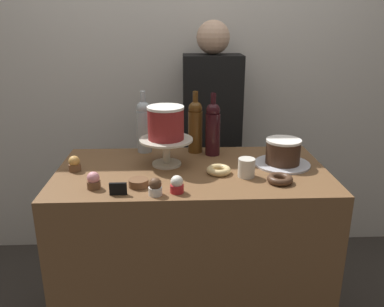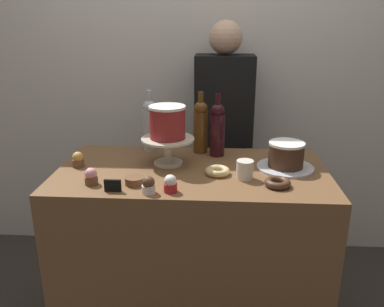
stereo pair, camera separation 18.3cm
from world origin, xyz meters
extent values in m
cube|color=silver|center=(0.00, 0.91, 1.30)|extent=(6.00, 0.05, 2.60)
cube|color=brown|center=(0.00, 0.00, 0.46)|extent=(1.27, 0.67, 0.93)
cylinder|color=beige|center=(-0.12, 0.07, 0.93)|extent=(0.14, 0.14, 0.01)
cylinder|color=beige|center=(-0.12, 0.07, 1.00)|extent=(0.04, 0.04, 0.11)
cylinder|color=beige|center=(-0.12, 0.07, 1.06)|extent=(0.26, 0.26, 0.01)
cylinder|color=maroon|center=(-0.12, 0.07, 1.13)|extent=(0.17, 0.17, 0.14)
cylinder|color=white|center=(-0.12, 0.07, 1.21)|extent=(0.17, 0.17, 0.01)
cylinder|color=silver|center=(0.44, 0.04, 0.93)|extent=(0.27, 0.27, 0.01)
cylinder|color=#3D2619|center=(0.44, 0.04, 0.99)|extent=(0.16, 0.16, 0.11)
cylinder|color=white|center=(0.44, 0.04, 1.05)|extent=(0.17, 0.17, 0.01)
cylinder|color=#B2BCC1|center=(-0.24, 0.28, 1.04)|extent=(0.08, 0.08, 0.22)
sphere|color=#B2BCC1|center=(-0.24, 0.28, 1.17)|extent=(0.07, 0.07, 0.07)
cylinder|color=#B2BCC1|center=(-0.24, 0.28, 1.22)|extent=(0.03, 0.03, 0.08)
cylinder|color=#5B3814|center=(0.03, 0.26, 1.04)|extent=(0.08, 0.08, 0.22)
sphere|color=#5B3814|center=(0.03, 0.26, 1.17)|extent=(0.07, 0.07, 0.07)
cylinder|color=#5B3814|center=(0.03, 0.26, 1.22)|extent=(0.03, 0.03, 0.08)
cylinder|color=black|center=(0.12, 0.21, 1.04)|extent=(0.08, 0.08, 0.22)
sphere|color=black|center=(0.12, 0.21, 1.17)|extent=(0.07, 0.07, 0.07)
cylinder|color=black|center=(0.12, 0.21, 1.22)|extent=(0.03, 0.03, 0.08)
cylinder|color=brown|center=(-0.42, -0.20, 0.95)|extent=(0.06, 0.06, 0.03)
sphere|color=pink|center=(-0.42, -0.20, 0.98)|extent=(0.05, 0.05, 0.05)
cylinder|color=white|center=(-0.16, -0.28, 0.95)|extent=(0.06, 0.06, 0.03)
sphere|color=brown|center=(-0.16, -0.28, 0.98)|extent=(0.05, 0.05, 0.05)
cylinder|color=brown|center=(-0.55, 0.01, 0.95)|extent=(0.06, 0.06, 0.03)
sphere|color=#CC9347|center=(-0.55, 0.01, 0.98)|extent=(0.05, 0.05, 0.05)
cylinder|color=red|center=(-0.07, -0.26, 0.95)|extent=(0.06, 0.06, 0.03)
sphere|color=white|center=(-0.07, -0.26, 0.98)|extent=(0.05, 0.05, 0.05)
torus|color=#E0C17F|center=(0.12, -0.05, 0.94)|extent=(0.11, 0.11, 0.03)
torus|color=#472D1E|center=(0.38, -0.17, 0.94)|extent=(0.11, 0.11, 0.03)
cylinder|color=brown|center=(-0.23, -0.19, 0.93)|extent=(0.08, 0.08, 0.01)
cylinder|color=brown|center=(-0.23, -0.19, 0.94)|extent=(0.08, 0.08, 0.01)
cylinder|color=brown|center=(-0.23, -0.19, 0.96)|extent=(0.08, 0.08, 0.01)
cube|color=black|center=(-0.31, -0.27, 0.95)|extent=(0.07, 0.01, 0.05)
cylinder|color=silver|center=(0.24, -0.10, 0.97)|extent=(0.08, 0.08, 0.09)
cube|color=black|center=(0.16, 0.69, 0.42)|extent=(0.28, 0.18, 0.85)
cube|color=black|center=(0.16, 0.69, 1.12)|extent=(0.36, 0.22, 0.55)
sphere|color=tan|center=(0.16, 0.69, 1.50)|extent=(0.20, 0.20, 0.20)
camera|label=1|loc=(-0.08, -1.73, 1.60)|focal=36.84mm
camera|label=2|loc=(0.11, -1.73, 1.60)|focal=36.84mm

